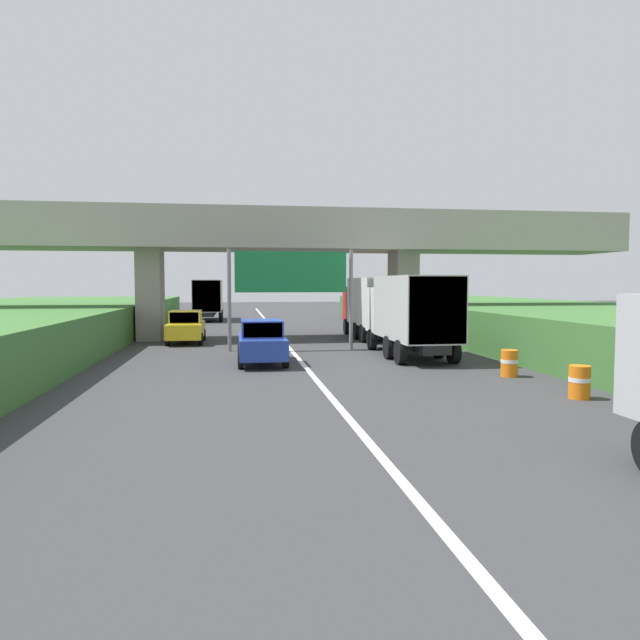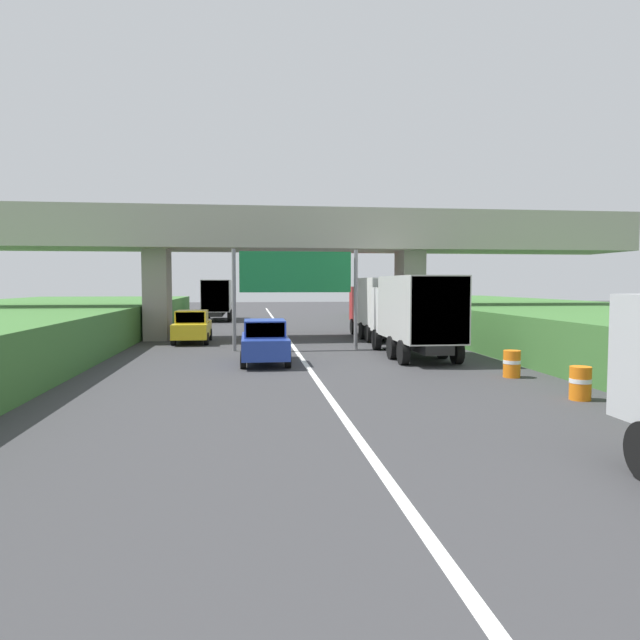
{
  "view_description": "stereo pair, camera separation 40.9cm",
  "coord_description": "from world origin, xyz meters",
  "px_view_note": "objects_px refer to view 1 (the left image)",
  "views": [
    {
      "loc": [
        -2.57,
        1.41,
        3.11
      ],
      "look_at": [
        0.0,
        18.79,
        2.0
      ],
      "focal_mm": 32.17,
      "sensor_mm": 36.0,
      "label": 1
    },
    {
      "loc": [
        -2.16,
        1.36,
        3.11
      ],
      "look_at": [
        0.0,
        18.79,
        2.0
      ],
      "focal_mm": 32.17,
      "sensor_mm": 36.0,
      "label": 2
    }
  ],
  "objects_px": {
    "truck_red": "(373,304)",
    "car_blue": "(262,342)",
    "construction_barrel_3": "(509,363)",
    "truck_green": "(208,298)",
    "truck_white": "(410,312)",
    "construction_barrel_2": "(580,382)",
    "overhead_highway_sign": "(291,277)",
    "car_yellow": "(186,327)"
  },
  "relations": [
    {
      "from": "car_yellow",
      "to": "construction_barrel_3",
      "type": "relative_size",
      "value": 4.56
    },
    {
      "from": "car_yellow",
      "to": "construction_barrel_3",
      "type": "xyz_separation_m",
      "value": [
        11.66,
        -12.73,
        -0.4
      ]
    },
    {
      "from": "truck_white",
      "to": "construction_barrel_3",
      "type": "relative_size",
      "value": 8.11
    },
    {
      "from": "truck_green",
      "to": "car_blue",
      "type": "relative_size",
      "value": 1.78
    },
    {
      "from": "car_blue",
      "to": "overhead_highway_sign",
      "type": "bearing_deg",
      "value": 70.19
    },
    {
      "from": "car_blue",
      "to": "construction_barrel_2",
      "type": "height_order",
      "value": "car_blue"
    },
    {
      "from": "truck_white",
      "to": "construction_barrel_2",
      "type": "height_order",
      "value": "truck_white"
    },
    {
      "from": "overhead_highway_sign",
      "to": "construction_barrel_3",
      "type": "height_order",
      "value": "overhead_highway_sign"
    },
    {
      "from": "truck_white",
      "to": "construction_barrel_3",
      "type": "distance_m",
      "value": 6.02
    },
    {
      "from": "truck_red",
      "to": "construction_barrel_2",
      "type": "relative_size",
      "value": 8.11
    },
    {
      "from": "truck_white",
      "to": "construction_barrel_2",
      "type": "bearing_deg",
      "value": -78.71
    },
    {
      "from": "overhead_highway_sign",
      "to": "truck_red",
      "type": "height_order",
      "value": "overhead_highway_sign"
    },
    {
      "from": "overhead_highway_sign",
      "to": "car_yellow",
      "type": "height_order",
      "value": "overhead_highway_sign"
    },
    {
      "from": "truck_red",
      "to": "car_blue",
      "type": "relative_size",
      "value": 1.78
    },
    {
      "from": "construction_barrel_2",
      "to": "truck_red",
      "type": "bearing_deg",
      "value": 94.59
    },
    {
      "from": "construction_barrel_2",
      "to": "construction_barrel_3",
      "type": "distance_m",
      "value": 3.76
    },
    {
      "from": "car_yellow",
      "to": "truck_red",
      "type": "bearing_deg",
      "value": 6.97
    },
    {
      "from": "truck_red",
      "to": "car_blue",
      "type": "distance_m",
      "value": 11.88
    },
    {
      "from": "overhead_highway_sign",
      "to": "truck_red",
      "type": "bearing_deg",
      "value": 45.65
    },
    {
      "from": "car_blue",
      "to": "construction_barrel_3",
      "type": "height_order",
      "value": "car_blue"
    },
    {
      "from": "car_blue",
      "to": "construction_barrel_2",
      "type": "relative_size",
      "value": 4.56
    },
    {
      "from": "car_blue",
      "to": "truck_red",
      "type": "bearing_deg",
      "value": 55.02
    },
    {
      "from": "overhead_highway_sign",
      "to": "truck_white",
      "type": "distance_m",
      "value": 5.88
    },
    {
      "from": "truck_green",
      "to": "construction_barrel_2",
      "type": "bearing_deg",
      "value": -72.02
    },
    {
      "from": "car_yellow",
      "to": "car_blue",
      "type": "bearing_deg",
      "value": -66.98
    },
    {
      "from": "construction_barrel_3",
      "to": "truck_green",
      "type": "bearing_deg",
      "value": 109.75
    },
    {
      "from": "truck_red",
      "to": "construction_barrel_2",
      "type": "height_order",
      "value": "truck_red"
    },
    {
      "from": "car_yellow",
      "to": "construction_barrel_3",
      "type": "bearing_deg",
      "value": -47.52
    },
    {
      "from": "overhead_highway_sign",
      "to": "truck_white",
      "type": "xyz_separation_m",
      "value": [
        4.77,
        -3.1,
        -1.48
      ]
    },
    {
      "from": "car_blue",
      "to": "construction_barrel_2",
      "type": "bearing_deg",
      "value": -44.51
    },
    {
      "from": "truck_white",
      "to": "construction_barrel_3",
      "type": "bearing_deg",
      "value": -72.73
    },
    {
      "from": "truck_red",
      "to": "truck_white",
      "type": "bearing_deg",
      "value": -92.97
    },
    {
      "from": "car_blue",
      "to": "construction_barrel_2",
      "type": "xyz_separation_m",
      "value": [
        8.21,
        -8.07,
        -0.4
      ]
    },
    {
      "from": "car_blue",
      "to": "truck_white",
      "type": "bearing_deg",
      "value": 11.28
    },
    {
      "from": "truck_red",
      "to": "construction_barrel_2",
      "type": "xyz_separation_m",
      "value": [
        1.43,
        -17.76,
        -1.47
      ]
    },
    {
      "from": "truck_red",
      "to": "car_blue",
      "type": "xyz_separation_m",
      "value": [
        -6.78,
        -9.69,
        -1.08
      ]
    },
    {
      "from": "construction_barrel_3",
      "to": "car_yellow",
      "type": "bearing_deg",
      "value": 132.48
    },
    {
      "from": "truck_red",
      "to": "construction_barrel_3",
      "type": "xyz_separation_m",
      "value": [
        1.3,
        -14.0,
        -1.47
      ]
    },
    {
      "from": "truck_white",
      "to": "car_blue",
      "type": "height_order",
      "value": "truck_white"
    },
    {
      "from": "truck_red",
      "to": "car_yellow",
      "type": "xyz_separation_m",
      "value": [
        -10.36,
        -1.27,
        -1.08
      ]
    },
    {
      "from": "truck_green",
      "to": "car_yellow",
      "type": "height_order",
      "value": "truck_green"
    },
    {
      "from": "truck_white",
      "to": "truck_red",
      "type": "bearing_deg",
      "value": 87.03
    }
  ]
}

